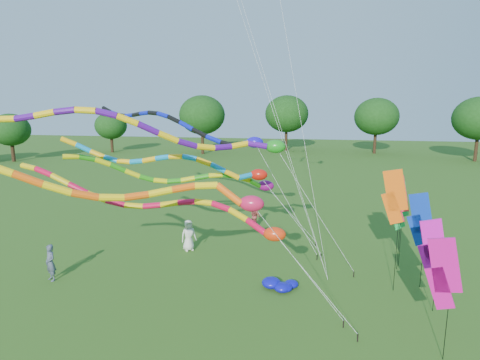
% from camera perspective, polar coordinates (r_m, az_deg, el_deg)
% --- Properties ---
extents(ground, '(160.00, 160.00, 0.00)m').
position_cam_1_polar(ground, '(16.21, 3.43, -20.17)').
color(ground, '#305D18').
rests_on(ground, ground).
extents(tree_ring, '(120.46, 114.23, 9.70)m').
position_cam_1_polar(tree_ring, '(15.95, -20.46, -0.20)').
color(tree_ring, '#382314').
rests_on(tree_ring, ground).
extents(tube_kite_red, '(13.67, 1.70, 6.40)m').
position_cam_1_polar(tube_kite_red, '(15.95, -9.50, -3.80)').
color(tube_kite_red, black).
rests_on(tube_kite_red, ground).
extents(tube_kite_orange, '(14.10, 4.51, 7.54)m').
position_cam_1_polar(tube_kite_orange, '(13.78, -16.09, -1.01)').
color(tube_kite_orange, black).
rests_on(tube_kite_orange, ground).
extents(tube_kite_purple, '(14.15, 5.24, 8.80)m').
position_cam_1_polar(tube_kite_purple, '(16.90, -8.46, 6.40)').
color(tube_kite_purple, black).
rests_on(tube_kite_purple, ground).
extents(tube_kite_blue, '(15.55, 7.06, 8.64)m').
position_cam_1_polar(tube_kite_blue, '(25.45, -7.87, 7.50)').
color(tube_kite_blue, black).
rests_on(tube_kite_blue, ground).
extents(tube_kite_cyan, '(13.31, 2.32, 7.08)m').
position_cam_1_polar(tube_kite_cyan, '(20.90, -7.43, 2.21)').
color(tube_kite_cyan, black).
rests_on(tube_kite_cyan, ground).
extents(tube_kite_green, '(12.27, 5.33, 6.44)m').
position_cam_1_polar(tube_kite_green, '(21.55, -5.89, 0.37)').
color(tube_kite_green, black).
rests_on(tube_kite_green, ground).
extents(banner_pole_red, '(1.14, 0.37, 4.88)m').
position_cam_1_polar(banner_pole_red, '(21.37, 21.41, -2.66)').
color(banner_pole_red, black).
rests_on(banner_pole_red, ground).
extents(banner_pole_green, '(1.10, 0.53, 4.51)m').
position_cam_1_polar(banner_pole_green, '(21.70, 21.64, -3.48)').
color(banner_pole_green, black).
rests_on(banner_pole_green, ground).
extents(banner_pole_blue_b, '(1.16, 0.26, 4.49)m').
position_cam_1_polar(banner_pole_blue_b, '(19.74, 24.21, -5.13)').
color(banner_pole_blue_b, black).
rests_on(banner_pole_blue_b, ground).
extents(banner_pole_magenta_b, '(1.16, 0.11, 3.93)m').
position_cam_1_polar(banner_pole_magenta_b, '(17.85, 25.64, -8.78)').
color(banner_pole_magenta_b, black).
rests_on(banner_pole_magenta_b, ground).
extents(banner_pole_orange, '(1.14, 0.36, 5.59)m').
position_cam_1_polar(banner_pole_orange, '(18.70, 21.10, -2.31)').
color(banner_pole_orange, black).
rests_on(banner_pole_orange, ground).
extents(banner_pole_magenta_a, '(1.13, 0.42, 4.24)m').
position_cam_1_polar(banner_pole_magenta_a, '(14.71, 26.92, -11.81)').
color(banner_pole_magenta_a, black).
rests_on(banner_pole_magenta_a, ground).
extents(blue_nylon_heap, '(1.20, 1.74, 0.53)m').
position_cam_1_polar(blue_nylon_heap, '(19.05, 5.85, -14.37)').
color(blue_nylon_heap, '#0D0DAE').
rests_on(blue_nylon_heap, ground).
extents(person_a, '(1.04, 0.98, 1.79)m').
position_cam_1_polar(person_a, '(23.33, -7.32, -7.81)').
color(person_a, silver).
rests_on(person_a, ground).
extents(person_b, '(0.77, 0.69, 1.78)m').
position_cam_1_polar(person_b, '(21.43, -25.36, -10.58)').
color(person_b, '#454D61').
rests_on(person_b, ground).
extents(person_c, '(0.97, 1.01, 1.64)m').
position_cam_1_polar(person_c, '(27.24, 2.22, -5.13)').
color(person_c, brown).
rests_on(person_c, ground).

